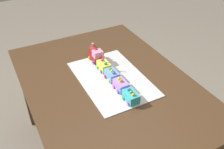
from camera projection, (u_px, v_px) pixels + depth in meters
name	position (u px, v px, depth m)	size (l,w,h in m)	color
dining_table	(108.00, 95.00, 1.70)	(1.40, 1.00, 0.74)	#4C331E
cake_board	(112.00, 78.00, 1.66)	(0.60, 0.40, 0.00)	silver
cake_locomotive	(96.00, 55.00, 1.81)	(0.14, 0.08, 0.12)	maroon
cake_car_flatbed_lemon	(104.00, 66.00, 1.73)	(0.10, 0.08, 0.07)	#F4E04C
cake_car_gondola_sky_blue	(112.00, 75.00, 1.64)	(0.10, 0.08, 0.07)	#669EEA
cake_car_hopper_lavender	(121.00, 85.00, 1.56)	(0.10, 0.08, 0.07)	#AD84E0
cake_car_tanker_turquoise	(131.00, 96.00, 1.47)	(0.10, 0.08, 0.07)	#38B7C6
birthday_candle	(103.00, 56.00, 1.69)	(0.01, 0.01, 0.07)	#F24C59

